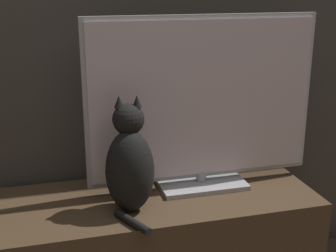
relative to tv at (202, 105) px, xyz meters
The scene contains 3 objects.
tv_stand 0.64m from the tv, 162.99° to the right, with size 1.26×0.50×0.51m.
tv is the anchor object (origin of this frame).
cat 0.40m from the tv, 156.57° to the right, with size 0.20×0.31×0.44m.
Camera 1 is at (-0.41, -0.73, 1.34)m, focal length 50.00 mm.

